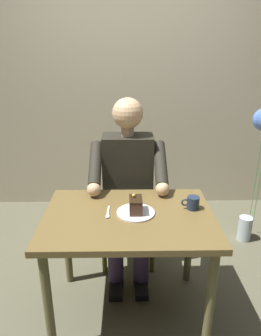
# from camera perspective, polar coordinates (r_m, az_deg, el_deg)

# --- Properties ---
(ground_plane) EXTENTS (14.00, 14.00, 0.00)m
(ground_plane) POSITION_cam_1_polar(r_m,az_deg,el_deg) (2.22, -0.30, -24.71)
(ground_plane) COLOR brown
(cafe_rear_panel) EXTENTS (6.40, 0.12, 3.00)m
(cafe_rear_panel) POSITION_cam_1_polar(r_m,az_deg,el_deg) (3.18, -0.72, 19.26)
(cafe_rear_panel) COLOR beige
(cafe_rear_panel) RESTS_ON ground
(dining_table) EXTENTS (0.98, 0.69, 0.71)m
(dining_table) POSITION_cam_1_polar(r_m,az_deg,el_deg) (1.84, -0.34, -11.21)
(dining_table) COLOR brown
(dining_table) RESTS_ON ground
(chair) EXTENTS (0.42, 0.42, 0.91)m
(chair) POSITION_cam_1_polar(r_m,az_deg,el_deg) (2.44, -0.50, -5.44)
(chair) COLOR #575E17
(chair) RESTS_ON ground
(seated_person) EXTENTS (0.53, 0.58, 1.30)m
(seated_person) POSITION_cam_1_polar(r_m,az_deg,el_deg) (2.21, -0.48, -3.32)
(seated_person) COLOR #28251D
(seated_person) RESTS_ON ground
(dessert_plate) EXTENTS (0.22, 0.22, 0.01)m
(dessert_plate) POSITION_cam_1_polar(r_m,az_deg,el_deg) (1.80, 0.96, -8.25)
(dessert_plate) COLOR white
(dessert_plate) RESTS_ON dining_table
(cake_slice) EXTENTS (0.07, 0.12, 0.11)m
(cake_slice) POSITION_cam_1_polar(r_m,az_deg,el_deg) (1.78, 0.97, -6.87)
(cake_slice) COLOR #462F20
(cake_slice) RESTS_ON dessert_plate
(coffee_cup) EXTENTS (0.11, 0.07, 0.08)m
(coffee_cup) POSITION_cam_1_polar(r_m,az_deg,el_deg) (1.87, 11.46, -6.30)
(coffee_cup) COLOR #202C42
(coffee_cup) RESTS_ON dining_table
(dessert_spoon) EXTENTS (0.03, 0.14, 0.01)m
(dessert_spoon) POSITION_cam_1_polar(r_m,az_deg,el_deg) (1.80, -4.20, -8.42)
(dessert_spoon) COLOR silver
(dessert_spoon) RESTS_ON dining_table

